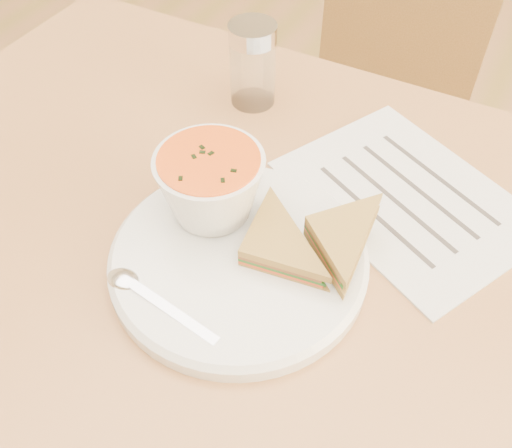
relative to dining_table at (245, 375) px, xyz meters
The scene contains 9 objects.
dining_table is the anchor object (origin of this frame).
chair_far 0.60m from the dining_table, 92.93° to the left, with size 0.36×0.36×0.80m, color brown, non-canonical shape.
plate 0.39m from the dining_table, 62.32° to the right, with size 0.27×0.27×0.02m, color white, non-canonical shape.
soup_bowl 0.43m from the dining_table, 151.16° to the right, with size 0.12×0.12×0.08m, color white, non-canonical shape.
sandwich_half_a 0.41m from the dining_table, 62.14° to the right, with size 0.10×0.10×0.03m, color #A7803B, non-canonical shape.
sandwich_half_b 0.42m from the dining_table, ahead, with size 0.09×0.09×0.03m, color #A7803B, non-canonical shape.
spoon 0.42m from the dining_table, 92.30° to the right, with size 0.17×0.03×0.01m, color silver, non-canonical shape.
paper_menu 0.43m from the dining_table, 39.68° to the left, with size 0.28×0.20×0.00m, color silver, non-canonical shape.
condiment_shaker 0.49m from the dining_table, 114.67° to the left, with size 0.06×0.06×0.11m, color silver, non-canonical shape.
Camera 1 is at (0.22, -0.37, 1.23)m, focal length 40.00 mm.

